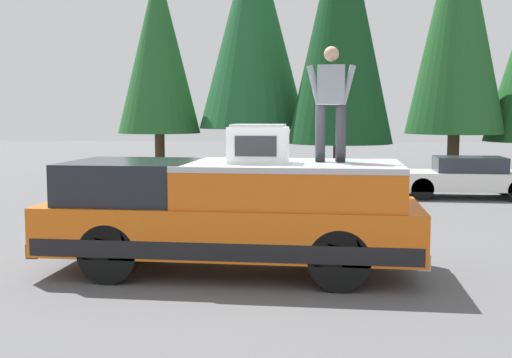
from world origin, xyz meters
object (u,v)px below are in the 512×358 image
at_px(compressor_unit, 258,144).
at_px(parked_car_white, 466,177).
at_px(pickup_truck, 232,214).
at_px(person_on_truck_bed, 331,101).

relative_size(compressor_unit, parked_car_white, 0.20).
relative_size(pickup_truck, parked_car_white, 1.35).
xyz_separation_m(compressor_unit, person_on_truck_bed, (0.39, -1.03, 0.62)).
bearing_deg(pickup_truck, parked_car_white, -29.14).
distance_m(pickup_truck, parked_car_white, 10.59).
bearing_deg(person_on_truck_bed, pickup_truck, 99.09).
bearing_deg(person_on_truck_bed, parked_car_white, -22.40).
height_order(person_on_truck_bed, parked_car_white, person_on_truck_bed).
xyz_separation_m(pickup_truck, person_on_truck_bed, (0.23, -1.44, 1.68)).
bearing_deg(pickup_truck, person_on_truck_bed, -80.91).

